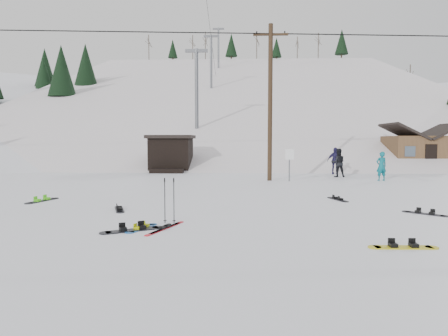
{
  "coord_description": "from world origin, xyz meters",
  "views": [
    {
      "loc": [
        0.26,
        -9.37,
        2.36
      ],
      "look_at": [
        -0.29,
        4.37,
        1.4
      ],
      "focal_mm": 32.0,
      "sensor_mm": 36.0,
      "label": 1
    }
  ],
  "objects_px": {
    "utility_pole": "(270,100)",
    "cabin": "(419,151)",
    "hero_snowboard": "(142,228)",
    "hero_skis": "(165,228)"
  },
  "relations": [
    {
      "from": "hero_snowboard",
      "to": "hero_skis",
      "type": "relative_size",
      "value": 0.69
    },
    {
      "from": "hero_snowboard",
      "to": "utility_pole",
      "type": "bearing_deg",
      "value": 2.29
    },
    {
      "from": "cabin",
      "to": "hero_skis",
      "type": "bearing_deg",
      "value": -126.11
    },
    {
      "from": "utility_pole",
      "to": "cabin",
      "type": "distance_m",
      "value": 16.71
    },
    {
      "from": "hero_skis",
      "to": "cabin",
      "type": "bearing_deg",
      "value": 74.1
    },
    {
      "from": "cabin",
      "to": "hero_snowboard",
      "type": "relative_size",
      "value": 4.39
    },
    {
      "from": "hero_snowboard",
      "to": "hero_skis",
      "type": "xyz_separation_m",
      "value": [
        0.64,
        0.01,
        0.0
      ]
    },
    {
      "from": "utility_pole",
      "to": "cabin",
      "type": "height_order",
      "value": "utility_pole"
    },
    {
      "from": "cabin",
      "to": "hero_skis",
      "type": "distance_m",
      "value": 28.42
    },
    {
      "from": "hero_snowboard",
      "to": "hero_skis",
      "type": "bearing_deg",
      "value": -67.84
    }
  ]
}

